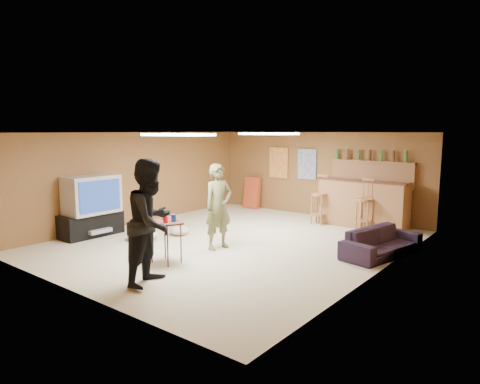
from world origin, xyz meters
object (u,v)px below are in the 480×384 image
Objects in this scene: person_black at (151,222)px; tray_table at (166,242)px; bar_counter at (363,204)px; sofa at (382,242)px; tv_body at (92,195)px; person_olive at (219,207)px.

person_black is 2.56× the size of tray_table.
tray_table is (-1.53, -4.73, -0.19)m from bar_counter.
sofa is at bearing -49.17° from person_black.
tv_body is at bearing 126.44° from sofa.
bar_counter is (4.15, 4.45, -0.35)m from tv_body.
tv_body is 0.55× the size of bar_counter.
tv_body is 0.65× the size of sofa.
tray_table is (-0.11, -1.23, -0.45)m from person_olive.
bar_counter is at bearing -27.13° from person_black.
person_olive is at bearing 84.91° from tray_table.
tray_table reaches higher than sofa.
tray_table is at bearing -107.94° from bar_counter.
person_olive is 2.25× the size of tray_table.
tv_body is 2.69m from tray_table.
person_black is (3.19, -1.07, 0.02)m from tv_body.
tv_body is 2.89m from person_olive.
bar_counter is 4.98m from tray_table.
person_black is (0.46, -2.01, 0.11)m from person_olive.
sofa is at bearing 24.15° from tv_body.
person_black is 1.12m from tray_table.
sofa is (1.20, -2.05, -0.30)m from bar_counter.
person_olive reaches higher than tv_body.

